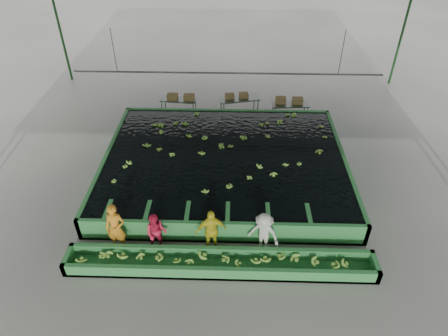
{
  "coord_description": "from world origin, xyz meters",
  "views": [
    {
      "loc": [
        0.37,
        -12.01,
        10.39
      ],
      "look_at": [
        0.0,
        0.5,
        1.0
      ],
      "focal_mm": 32.0,
      "sensor_mm": 36.0,
      "label": 1
    }
  ],
  "objects_px": {
    "worker_a": "(116,228)",
    "worker_c": "(211,231)",
    "packing_table_mid": "(239,106)",
    "worker_b": "(156,233)",
    "worker_d": "(264,234)",
    "sorting_trough": "(220,263)",
    "packing_table_right": "(290,111)",
    "flotation_tank": "(225,164)",
    "packing_table_left": "(179,106)",
    "box_stack_mid": "(237,98)",
    "box_stack_right": "(289,103)",
    "box_stack_left": "(181,100)"
  },
  "relations": [
    {
      "from": "flotation_tank",
      "to": "sorting_trough",
      "type": "relative_size",
      "value": 1.0
    },
    {
      "from": "flotation_tank",
      "to": "box_stack_right",
      "type": "bearing_deg",
      "value": 57.0
    },
    {
      "from": "packing_table_mid",
      "to": "worker_b",
      "type": "bearing_deg",
      "value": -106.3
    },
    {
      "from": "sorting_trough",
      "to": "box_stack_right",
      "type": "height_order",
      "value": "box_stack_right"
    },
    {
      "from": "box_stack_left",
      "to": "worker_b",
      "type": "bearing_deg",
      "value": -88.38
    },
    {
      "from": "worker_c",
      "to": "packing_table_mid",
      "type": "distance_m",
      "value": 9.53
    },
    {
      "from": "worker_c",
      "to": "box_stack_left",
      "type": "relative_size",
      "value": 1.24
    },
    {
      "from": "box_stack_left",
      "to": "packing_table_mid",
      "type": "bearing_deg",
      "value": 2.53
    },
    {
      "from": "packing_table_left",
      "to": "box_stack_mid",
      "type": "relative_size",
      "value": 1.54
    },
    {
      "from": "worker_c",
      "to": "packing_table_left",
      "type": "bearing_deg",
      "value": 88.88
    },
    {
      "from": "box_stack_left",
      "to": "sorting_trough",
      "type": "bearing_deg",
      "value": -76.62
    },
    {
      "from": "flotation_tank",
      "to": "box_stack_right",
      "type": "height_order",
      "value": "box_stack_right"
    },
    {
      "from": "box_stack_right",
      "to": "worker_b",
      "type": "bearing_deg",
      "value": -120.06
    },
    {
      "from": "packing_table_left",
      "to": "worker_b",
      "type": "bearing_deg",
      "value": -87.54
    },
    {
      "from": "sorting_trough",
      "to": "box_stack_mid",
      "type": "distance_m",
      "value": 10.3
    },
    {
      "from": "flotation_tank",
      "to": "packing_table_left",
      "type": "xyz_separation_m",
      "value": [
        -2.55,
        5.13,
        -0.03
      ]
    },
    {
      "from": "box_stack_left",
      "to": "box_stack_mid",
      "type": "relative_size",
      "value": 1.17
    },
    {
      "from": "sorting_trough",
      "to": "packing_table_left",
      "type": "distance_m",
      "value": 10.55
    },
    {
      "from": "flotation_tank",
      "to": "sorting_trough",
      "type": "height_order",
      "value": "flotation_tank"
    },
    {
      "from": "flotation_tank",
      "to": "box_stack_right",
      "type": "relative_size",
      "value": 7.19
    },
    {
      "from": "packing_table_mid",
      "to": "packing_table_left",
      "type": "bearing_deg",
      "value": -179.31
    },
    {
      "from": "worker_d",
      "to": "packing_table_left",
      "type": "xyz_separation_m",
      "value": [
        -3.95,
        9.43,
        -0.39
      ]
    },
    {
      "from": "packing_table_right",
      "to": "box_stack_left",
      "type": "xyz_separation_m",
      "value": [
        -5.63,
        0.29,
        0.42
      ]
    },
    {
      "from": "packing_table_left",
      "to": "box_stack_right",
      "type": "relative_size",
      "value": 1.33
    },
    {
      "from": "worker_b",
      "to": "worker_a",
      "type": "bearing_deg",
      "value": 179.77
    },
    {
      "from": "worker_a",
      "to": "worker_c",
      "type": "distance_m",
      "value": 3.15
    },
    {
      "from": "sorting_trough",
      "to": "worker_c",
      "type": "bearing_deg",
      "value": 112.57
    },
    {
      "from": "worker_a",
      "to": "sorting_trough",
      "type": "bearing_deg",
      "value": -9.4
    },
    {
      "from": "sorting_trough",
      "to": "worker_a",
      "type": "relative_size",
      "value": 5.42
    },
    {
      "from": "packing_table_left",
      "to": "box_stack_left",
      "type": "height_order",
      "value": "box_stack_left"
    },
    {
      "from": "box_stack_left",
      "to": "worker_d",
      "type": "bearing_deg",
      "value": -67.81
    },
    {
      "from": "packing_table_mid",
      "to": "packing_table_right",
      "type": "relative_size",
      "value": 1.09
    },
    {
      "from": "sorting_trough",
      "to": "packing_table_left",
      "type": "relative_size",
      "value": 5.41
    },
    {
      "from": "worker_c",
      "to": "packing_table_right",
      "type": "relative_size",
      "value": 0.94
    },
    {
      "from": "flotation_tank",
      "to": "worker_d",
      "type": "height_order",
      "value": "worker_d"
    },
    {
      "from": "packing_table_right",
      "to": "box_stack_right",
      "type": "relative_size",
      "value": 1.32
    },
    {
      "from": "worker_d",
      "to": "packing_table_right",
      "type": "height_order",
      "value": "worker_d"
    },
    {
      "from": "worker_a",
      "to": "worker_b",
      "type": "xyz_separation_m",
      "value": [
        1.33,
        0.0,
        -0.18
      ]
    },
    {
      "from": "packing_table_left",
      "to": "box_stack_mid",
      "type": "xyz_separation_m",
      "value": [
        3.02,
        0.03,
        0.5
      ]
    },
    {
      "from": "sorting_trough",
      "to": "packing_table_right",
      "type": "xyz_separation_m",
      "value": [
        3.22,
        9.85,
        0.17
      ]
    },
    {
      "from": "packing_table_mid",
      "to": "worker_c",
      "type": "bearing_deg",
      "value": -95.76
    },
    {
      "from": "box_stack_right",
      "to": "box_stack_mid",
      "type": "bearing_deg",
      "value": 172.89
    },
    {
      "from": "worker_a",
      "to": "worker_b",
      "type": "bearing_deg",
      "value": 3.56
    },
    {
      "from": "worker_c",
      "to": "worker_d",
      "type": "height_order",
      "value": "worker_c"
    },
    {
      "from": "flotation_tank",
      "to": "worker_c",
      "type": "relative_size",
      "value": 5.77
    },
    {
      "from": "packing_table_mid",
      "to": "packing_table_right",
      "type": "bearing_deg",
      "value": -9.25
    },
    {
      "from": "box_stack_mid",
      "to": "box_stack_right",
      "type": "bearing_deg",
      "value": -7.11
    },
    {
      "from": "worker_a",
      "to": "worker_c",
      "type": "relative_size",
      "value": 1.07
    },
    {
      "from": "sorting_trough",
      "to": "flotation_tank",
      "type": "bearing_deg",
      "value": 90.0
    },
    {
      "from": "worker_c",
      "to": "packing_table_left",
      "type": "height_order",
      "value": "worker_c"
    }
  ]
}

